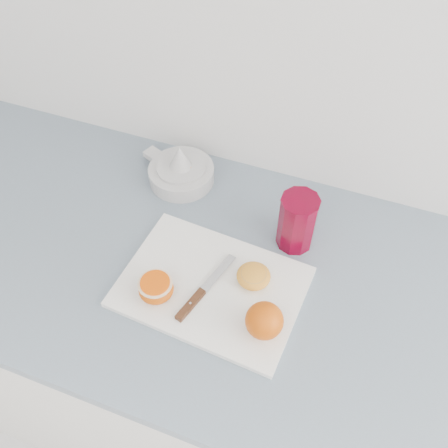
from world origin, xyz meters
name	(u,v)px	position (x,y,z in m)	size (l,w,h in m)	color
counter	(202,355)	(0.17, 1.70, 0.45)	(2.28, 0.64, 0.89)	white
cutting_board	(212,287)	(0.22, 1.65, 0.90)	(0.34, 0.24, 0.01)	white
whole_orange	(264,321)	(0.34, 1.59, 0.94)	(0.07, 0.07, 0.07)	orange
half_orange	(156,288)	(0.13, 1.60, 0.92)	(0.07, 0.07, 0.04)	orange
squeezed_shell	(254,276)	(0.29, 1.69, 0.92)	(0.07, 0.07, 0.03)	orange
paring_knife	(196,299)	(0.21, 1.61, 0.91)	(0.06, 0.17, 0.01)	#4F2B18
citrus_juicer	(181,171)	(0.05, 1.90, 0.92)	(0.19, 0.15, 0.10)	silver
red_tumbler	(297,223)	(0.34, 1.82, 0.95)	(0.08, 0.08, 0.13)	maroon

